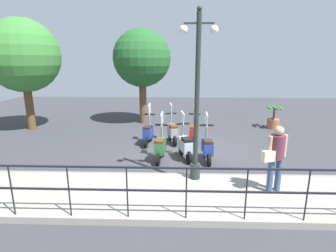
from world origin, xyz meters
The scene contains 14 objects.
ground_plane centered at (0.00, 0.00, 0.00)m, with size 28.00×28.00×0.00m, color #38383D.
promenade_walkway centered at (-3.15, 0.00, 0.07)m, with size 2.20×20.00×0.15m.
fence_railing centered at (-4.20, 0.00, 0.89)m, with size 0.04×16.03×1.07m.
lamp_post_near centered at (-2.40, -0.29, 2.01)m, with size 0.26×0.90×4.20m.
pedestrian_with_bag centered at (-3.05, -2.08, 1.08)m, with size 0.44×0.62×1.59m.
tree_large centered at (3.00, 7.03, 3.34)m, with size 3.23×3.23×4.97m.
tree_distant centered at (4.43, 1.92, 3.24)m, with size 2.83×2.83×4.68m.
potted_palm centered at (3.49, -4.39, 0.45)m, with size 1.06×0.66×1.05m.
scooter_near_0 centered at (-0.84, -0.78, 0.48)m, with size 1.23×0.44×1.54m.
scooter_near_1 centered at (-0.66, -0.09, 0.48)m, with size 1.20×0.54×1.54m.
scooter_near_2 centered at (-0.85, 0.71, 0.48)m, with size 1.23×0.44×1.54m.
scooter_far_0 centered at (0.93, -0.46, 0.48)m, with size 1.23×0.45×1.54m.
scooter_far_1 centered at (1.04, 0.35, 0.48)m, with size 1.21×0.51×1.54m.
scooter_far_2 centered at (0.83, 1.28, 0.48)m, with size 1.23×0.44×1.54m.
Camera 1 is at (-8.77, 0.20, 3.17)m, focal length 28.00 mm.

